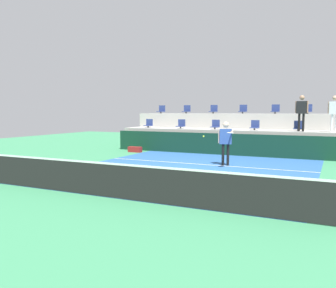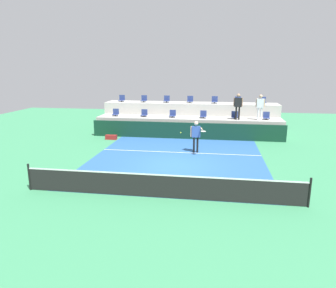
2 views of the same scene
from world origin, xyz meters
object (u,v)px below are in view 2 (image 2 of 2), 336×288
object	(u,v)px
stadium_chair_lower_right	(235,116)
stadium_chair_lower_far_left	(116,113)
stadium_chair_lower_mid_left	(173,114)
stadium_chair_lower_mid_right	(203,115)
spectator_in_white	(260,105)
equipment_bag	(111,137)
stadium_chair_upper_left	(144,99)
stadium_chair_upper_mid_right	(215,100)
stadium_chair_upper_right	(238,101)
stadium_chair_upper_far_right	(263,101)
tennis_ball	(181,133)
stadium_chair_lower_left	(144,114)
stadium_chair_upper_center	(190,100)
stadium_chair_upper_far_left	(122,99)
tennis_player	(196,133)
stadium_chair_lower_far_right	(266,116)
stadium_chair_upper_mid_left	(167,100)
spectator_in_grey	(238,104)

from	to	relation	value
stadium_chair_lower_right	stadium_chair_lower_far_left	bearing A→B (deg)	180.00
stadium_chair_lower_mid_left	stadium_chair_lower_mid_right	distance (m)	2.17
spectator_in_white	equipment_bag	bearing A→B (deg)	-169.39
stadium_chair_upper_left	stadium_chair_lower_far_left	bearing A→B (deg)	-133.79
stadium_chair_lower_mid_left	stadium_chair_upper_left	world-z (taller)	stadium_chair_upper_left
stadium_chair_upper_mid_right	stadium_chair_upper_right	world-z (taller)	same
stadium_chair_upper_far_right	tennis_ball	distance (m)	8.71
equipment_bag	stadium_chair_upper_far_right	bearing A→B (deg)	21.40
stadium_chair_lower_left	stadium_chair_upper_left	world-z (taller)	stadium_chair_upper_left
stadium_chair_upper_center	equipment_bag	xyz separation A→B (m)	(-4.94, -4.02, -2.16)
stadium_chair_upper_center	stadium_chair_lower_mid_left	bearing A→B (deg)	-121.09
stadium_chair_lower_far_left	stadium_chair_upper_far_left	world-z (taller)	stadium_chair_upper_far_left
tennis_player	spectator_in_white	size ratio (longest dim) A/B	1.05
stadium_chair_lower_far_left	stadium_chair_upper_left	xyz separation A→B (m)	(1.73, 1.80, 0.85)
stadium_chair_lower_far_left	stadium_chair_lower_mid_left	distance (m)	4.21
stadium_chair_upper_center	tennis_ball	xyz separation A→B (m)	(0.07, -6.87, -1.11)
stadium_chair_lower_mid_left	stadium_chair_lower_mid_right	size ratio (longest dim) A/B	1.00
stadium_chair_lower_right	stadium_chair_upper_mid_right	distance (m)	2.44
stadium_chair_lower_far_left	stadium_chair_upper_mid_right	world-z (taller)	stadium_chair_upper_mid_right
stadium_chair_lower_far_left	stadium_chair_lower_mid_right	distance (m)	6.38
stadium_chair_lower_far_left	stadium_chair_lower_far_right	size ratio (longest dim) A/B	1.00
stadium_chair_lower_mid_right	tennis_ball	size ratio (longest dim) A/B	7.65
stadium_chair_lower_left	stadium_chair_upper_left	bearing A→B (deg)	102.95
stadium_chair_lower_left	tennis_ball	distance (m)	6.01
stadium_chair_lower_right	stadium_chair_upper_center	bearing A→B (deg)	150.99
stadium_chair_lower_far_left	stadium_chair_lower_mid_right	xyz separation A→B (m)	(6.38, 0.00, 0.00)
stadium_chair_upper_mid_right	tennis_ball	size ratio (longest dim) A/B	7.65
stadium_chair_lower_right	equipment_bag	bearing A→B (deg)	-164.84
stadium_chair_lower_far_left	stadium_chair_lower_right	bearing A→B (deg)	0.00
stadium_chair_lower_right	stadium_chair_upper_far_right	size ratio (longest dim) A/B	1.00
stadium_chair_upper_far_right	tennis_player	distance (m)	7.94
stadium_chair_lower_mid_right	stadium_chair_upper_mid_left	xyz separation A→B (m)	(-2.88, 1.80, 0.85)
stadium_chair_upper_left	tennis_player	size ratio (longest dim) A/B	0.29
stadium_chair_upper_center	spectator_in_white	distance (m)	5.32
stadium_chair_upper_far_left	stadium_chair_upper_mid_left	xyz separation A→B (m)	(3.54, 0.00, 0.00)
stadium_chair_lower_left	stadium_chair_lower_right	xyz separation A→B (m)	(6.40, 0.00, 0.00)
equipment_bag	stadium_chair_lower_left	bearing A→B (deg)	51.18
stadium_chair_lower_left	tennis_ball	size ratio (longest dim) A/B	7.65
stadium_chair_lower_mid_left	stadium_chair_lower_far_right	world-z (taller)	same
stadium_chair_lower_mid_right	stadium_chair_upper_right	xyz separation A→B (m)	(2.44, 1.80, 0.85)
stadium_chair_lower_far_left	stadium_chair_upper_right	xyz separation A→B (m)	(8.82, 1.80, 0.85)
stadium_chair_lower_left	spectator_in_grey	size ratio (longest dim) A/B	0.30
stadium_chair_upper_far_left	stadium_chair_upper_mid_left	distance (m)	3.54
stadium_chair_upper_far_left	stadium_chair_upper_center	distance (m)	5.34
stadium_chair_upper_left	stadium_chair_lower_mid_left	bearing A→B (deg)	-35.94
stadium_chair_lower_far_left	stadium_chair_upper_mid_left	bearing A→B (deg)	27.23
tennis_player	stadium_chair_upper_left	bearing A→B (deg)	124.55
tennis_player	stadium_chair_lower_far_right	bearing A→B (deg)	46.36
stadium_chair_upper_left	stadium_chair_upper_mid_left	bearing A→B (deg)	0.00
equipment_bag	tennis_player	bearing A→B (deg)	-22.92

